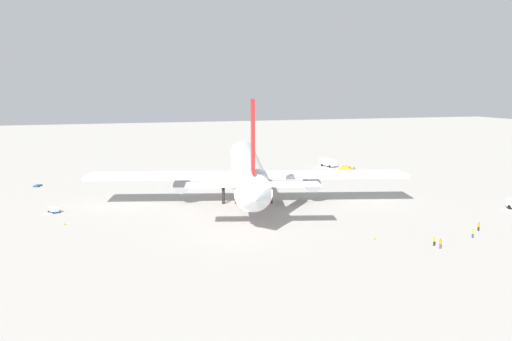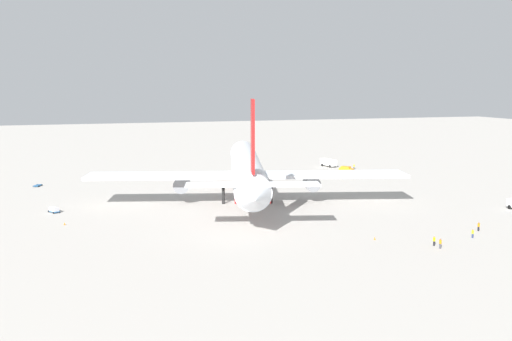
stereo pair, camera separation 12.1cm
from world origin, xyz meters
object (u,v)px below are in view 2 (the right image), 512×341
service_truck_1 (328,162)px  ground_worker_0 (479,226)px  ground_worker_1 (473,233)px  ground_worker_3 (434,241)px  service_truck_2 (246,167)px  baggage_cart_0 (38,185)px  airliner (247,170)px  traffic_cone_1 (375,238)px  ground_worker_5 (354,167)px  baggage_cart_1 (54,210)px  service_van (346,169)px  ground_worker_2 (440,243)px  ground_worker_4 (336,175)px  traffic_cone_0 (65,224)px

service_truck_1 → ground_worker_0: (-89.62, 10.25, -0.61)m
ground_worker_1 → ground_worker_3: ground_worker_3 is taller
service_truck_2 → baggage_cart_0: bearing=97.9°
airliner → ground_worker_1: 53.00m
service_truck_2 → traffic_cone_1: (-86.22, 2.27, -1.14)m
ground_worker_5 → baggage_cart_1: bearing=113.4°
service_van → traffic_cone_1: size_ratio=8.48×
service_van → traffic_cone_1: bearing=157.2°
baggage_cart_1 → ground_worker_2: ground_worker_2 is taller
baggage_cart_0 → ground_worker_3: 107.48m
service_truck_1 → ground_worker_4: 24.81m
baggage_cart_1 → ground_worker_3: bearing=-127.6°
baggage_cart_1 → ground_worker_4: size_ratio=1.95×
service_van → ground_worker_1: 80.68m
service_van → ground_worker_1: service_van is taller
traffic_cone_0 → service_truck_1: bearing=-54.1°
ground_worker_2 → ground_worker_5: (89.39, -29.59, 0.02)m
baggage_cart_0 → ground_worker_2: ground_worker_2 is taller
ground_worker_1 → ground_worker_4: 70.47m
ground_worker_4 → traffic_cone_1: (-66.03, 23.84, -0.59)m
service_truck_2 → ground_worker_2: (-94.61, -5.37, -0.53)m
ground_worker_0 → ground_worker_1: 5.93m
baggage_cart_0 → ground_worker_5: 96.41m
ground_worker_2 → service_truck_2: bearing=3.3°
service_van → ground_worker_1: (-79.41, 14.26, -0.22)m
service_truck_2 → baggage_cart_1: size_ratio=2.03×
ground_worker_3 → ground_worker_1: bearing=-76.0°
service_van → baggage_cart_0: (2.38, 90.72, -0.77)m
baggage_cart_1 → ground_worker_1: bearing=-122.3°
service_truck_1 → ground_worker_0: bearing=173.5°
service_truck_1 → baggage_cart_0: size_ratio=1.86×
baggage_cart_0 → airliner: bearing=-128.5°
baggage_cart_0 → ground_worker_4: ground_worker_4 is taller
ground_worker_2 → traffic_cone_0: ground_worker_2 is taller
ground_worker_0 → traffic_cone_0: size_ratio=3.07×
service_van → traffic_cone_1: 81.64m
service_truck_2 → traffic_cone_0: service_truck_2 is taller
ground_worker_0 → ground_worker_2: size_ratio=0.97×
service_truck_1 → ground_worker_4: service_truck_1 is taller
baggage_cart_0 → traffic_cone_0: 49.63m
ground_worker_4 → traffic_cone_1: bearing=160.2°
service_truck_1 → ground_worker_1: size_ratio=4.17×
baggage_cart_1 → ground_worker_5: size_ratio=1.87×
ground_worker_5 → baggage_cart_0: bearing=92.0°
service_truck_1 → service_truck_2: (-3.24, 29.71, -0.05)m
service_truck_1 → service_van: size_ratio=1.44×
traffic_cone_1 → baggage_cart_1: bearing=52.8°
service_van → baggage_cart_1: bearing=111.6°
ground_worker_0 → ground_worker_1: (-3.99, 4.39, -0.04)m
ground_worker_0 → ground_worker_5: bearing=-10.8°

